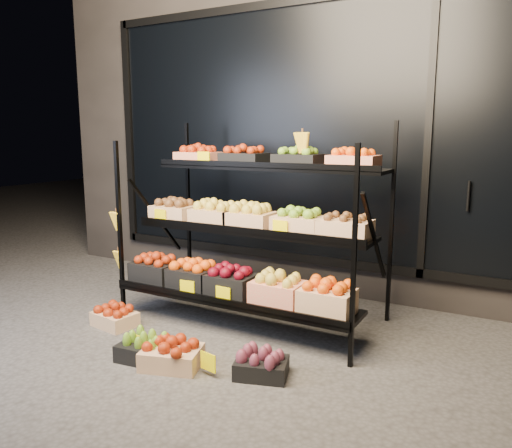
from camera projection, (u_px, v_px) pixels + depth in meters
The scene contains 9 objects.
ground at pixel (210, 346), 3.71m from camera, with size 24.00×24.00×0.00m, color #514F4C.
building at pixel (336, 117), 5.63m from camera, with size 6.00×2.08×3.50m.
display_rack at pixel (248, 229), 4.10m from camera, with size 2.18×1.02×1.68m.
tag_floor_a at pixel (140, 349), 3.51m from camera, with size 0.13×0.01×0.12m, color #F5DF00.
tag_floor_b at pixel (208, 368), 3.23m from camera, with size 0.13×0.01×0.12m, color #F5DF00.
floor_crate_left at pixel (115, 316), 4.08m from camera, with size 0.37×0.30×0.18m.
floor_crate_midleft at pixel (145, 348), 3.47m from camera, with size 0.38×0.30×0.18m.
floor_crate_midright at pixel (172, 354), 3.36m from camera, with size 0.45×0.39×0.20m.
floor_crate_right at pixel (261, 364), 3.23m from camera, with size 0.39×0.33×0.18m.
Camera 1 is at (1.99, -2.89, 1.55)m, focal length 35.00 mm.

